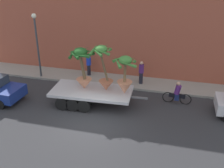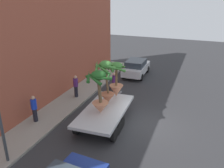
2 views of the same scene
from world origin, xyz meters
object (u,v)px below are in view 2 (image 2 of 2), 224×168
Objects in this scene: flatbed_trailer at (104,114)px; potted_palm_rear at (100,92)px; potted_palm_middle at (106,83)px; cyclist at (114,82)px; potted_palm_front at (116,80)px; pedestrian_near_gate at (34,108)px; pedestrian_far_left at (76,86)px; parked_car at (136,67)px.

potted_palm_rear reaches higher than flatbed_trailer.
potted_palm_middle is 4.98m from cyclist.
pedestrian_near_gate is (-3.69, 3.99, -1.08)m from potted_palm_front.
cyclist is (5.83, 1.35, -1.69)m from potted_palm_rear.
pedestrian_near_gate is at bearing 108.34° from flatbed_trailer.
potted_palm_front is at bearing -98.01° from pedestrian_far_left.
cyclist is 1.08× the size of pedestrian_near_gate.
flatbed_trailer is 2.11× the size of potted_palm_middle.
pedestrian_far_left is at bearing 51.21° from flatbed_trailer.
pedestrian_near_gate is at bearing 132.75° from potted_palm_front.
parked_car is 2.39× the size of pedestrian_far_left.
potted_palm_front is 1.42× the size of pedestrian_far_left.
potted_palm_middle is (1.33, 0.14, 0.05)m from potted_palm_rear.
cyclist is at bearing -38.30° from pedestrian_far_left.
pedestrian_near_gate reaches higher than flatbed_trailer.
flatbed_trailer is 4.28m from pedestrian_near_gate.
parked_car is (8.75, 0.55, -1.59)m from potted_palm_middle.
potted_palm_rear reaches higher than parked_car.
potted_palm_middle reaches higher than pedestrian_near_gate.
potted_palm_rear is at bearing -132.61° from pedestrian_far_left.
parked_car is 2.39× the size of pedestrian_near_gate.
potted_palm_front is 1.42× the size of pedestrian_near_gate.
parked_car is at bearing 4.50° from flatbed_trailer.
cyclist is at bearing -20.97° from pedestrian_near_gate.
pedestrian_far_left is (1.84, 3.31, -1.37)m from potted_palm_middle.
flatbed_trailer is 2.72m from potted_palm_front.
cyclist is 7.34m from pedestrian_near_gate.
potted_palm_middle is at bearing -176.41° from parked_car.
potted_palm_middle is 1.20× the size of potted_palm_front.
pedestrian_near_gate is at bearing 121.38° from potted_palm_middle.
pedestrian_near_gate is 1.00× the size of pedestrian_far_left.
pedestrian_far_left reaches higher than cyclist.
potted_palm_front is 3.73m from cyclist.
potted_palm_front is 7.54m from parked_car.
pedestrian_near_gate is (-6.84, 2.62, 0.37)m from cyclist.
pedestrian_near_gate is 4.21m from pedestrian_far_left.
potted_palm_front reaches higher than pedestrian_near_gate.
potted_palm_rear is at bearing -176.10° from parked_car.
potted_palm_middle is 0.71× the size of parked_car.
pedestrian_far_left reaches higher than parked_car.
pedestrian_near_gate reaches higher than cyclist.
potted_palm_rear reaches higher than pedestrian_near_gate.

